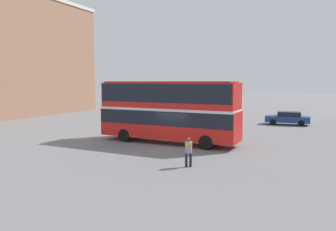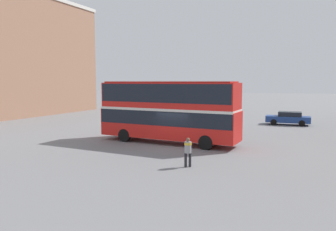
{
  "view_description": "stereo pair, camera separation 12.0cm",
  "coord_description": "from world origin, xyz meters",
  "px_view_note": "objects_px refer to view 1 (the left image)",
  "views": [
    {
      "loc": [
        9.17,
        -22.16,
        4.78
      ],
      "look_at": [
        -0.88,
        0.99,
        2.15
      ],
      "focal_mm": 35.0,
      "sensor_mm": 36.0,
      "label": 1
    },
    {
      "loc": [
        9.28,
        -22.11,
        4.78
      ],
      "look_at": [
        -0.88,
        0.99,
        2.15
      ],
      "focal_mm": 35.0,
      "sensor_mm": 36.0,
      "label": 2
    }
  ],
  "objects_px": {
    "parked_car_kerb_far": "(217,115)",
    "pedestrian_foreground": "(188,149)",
    "double_decker_bus": "(168,108)",
    "parked_car_kerb_near": "(144,120)",
    "parked_car_side_street": "(288,118)"
  },
  "relations": [
    {
      "from": "parked_car_kerb_far",
      "to": "parked_car_side_street",
      "type": "height_order",
      "value": "parked_car_kerb_far"
    },
    {
      "from": "pedestrian_foreground",
      "to": "parked_car_kerb_near",
      "type": "distance_m",
      "value": 16.67
    },
    {
      "from": "double_decker_bus",
      "to": "pedestrian_foreground",
      "type": "distance_m",
      "value": 7.54
    },
    {
      "from": "double_decker_bus",
      "to": "parked_car_kerb_far",
      "type": "height_order",
      "value": "double_decker_bus"
    },
    {
      "from": "parked_car_kerb_near",
      "to": "parked_car_kerb_far",
      "type": "xyz_separation_m",
      "value": [
        5.81,
        7.55,
        0.05
      ]
    },
    {
      "from": "pedestrian_foreground",
      "to": "parked_car_kerb_far",
      "type": "bearing_deg",
      "value": -25.96
    },
    {
      "from": "double_decker_bus",
      "to": "parked_car_kerb_near",
      "type": "relative_size",
      "value": 2.3
    },
    {
      "from": "parked_car_kerb_near",
      "to": "parked_car_kerb_far",
      "type": "relative_size",
      "value": 1.07
    },
    {
      "from": "double_decker_bus",
      "to": "parked_car_kerb_far",
      "type": "relative_size",
      "value": 2.48
    },
    {
      "from": "parked_car_kerb_near",
      "to": "parked_car_side_street",
      "type": "height_order",
      "value": "parked_car_side_street"
    },
    {
      "from": "parked_car_kerb_far",
      "to": "pedestrian_foreground",
      "type": "bearing_deg",
      "value": 97.46
    },
    {
      "from": "pedestrian_foreground",
      "to": "parked_car_kerb_near",
      "type": "relative_size",
      "value": 0.34
    },
    {
      "from": "pedestrian_foreground",
      "to": "parked_car_side_street",
      "type": "xyz_separation_m",
      "value": [
        3.95,
        21.37,
        -0.27
      ]
    },
    {
      "from": "parked_car_kerb_far",
      "to": "double_decker_bus",
      "type": "bearing_deg",
      "value": 86.94
    },
    {
      "from": "parked_car_kerb_near",
      "to": "parked_car_side_street",
      "type": "distance_m",
      "value": 15.87
    }
  ]
}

